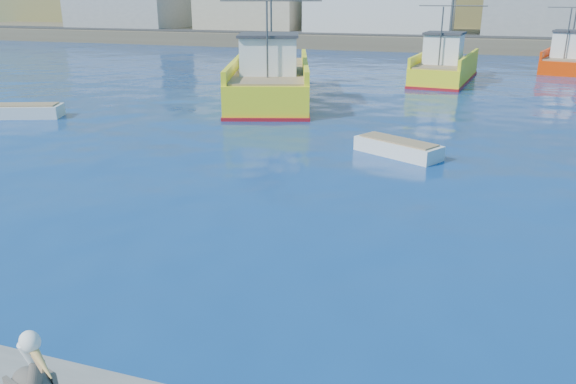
% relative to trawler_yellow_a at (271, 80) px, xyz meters
% --- Properties ---
extents(ground, '(260.00, 260.00, 0.00)m').
position_rel_trawler_yellow_a_xyz_m(ground, '(9.06, -23.18, -1.16)').
color(ground, navy).
rests_on(ground, ground).
extents(trawler_yellow_a, '(8.45, 14.27, 6.80)m').
position_rel_trawler_yellow_a_xyz_m(trawler_yellow_a, '(0.00, 0.00, 0.00)').
color(trawler_yellow_a, yellow).
rests_on(trawler_yellow_a, ground).
extents(trawler_yellow_b, '(4.91, 10.68, 6.40)m').
position_rel_trawler_yellow_a_xyz_m(trawler_yellow_b, '(9.46, 11.61, -0.17)').
color(trawler_yellow_b, yellow).
rests_on(trawler_yellow_b, ground).
extents(boat_orange, '(5.14, 9.10, 6.12)m').
position_rel_trawler_yellow_a_xyz_m(boat_orange, '(18.85, 21.07, -0.12)').
color(boat_orange, '#EE3302').
rests_on(boat_orange, ground).
extents(skiff_left, '(4.14, 2.68, 0.85)m').
position_rel_trawler_yellow_a_xyz_m(skiff_left, '(-10.38, -9.18, -0.89)').
color(skiff_left, silver).
rests_on(skiff_left, ground).
extents(skiff_mid, '(3.68, 2.74, 0.76)m').
position_rel_trawler_yellow_a_xyz_m(skiff_mid, '(9.20, -10.39, -0.92)').
color(skiff_mid, silver).
rests_on(skiff_mid, ground).
extents(pelican, '(1.16, 0.76, 1.47)m').
position_rel_trawler_yellow_a_xyz_m(pelican, '(6.77, -27.40, -0.04)').
color(pelican, '#595451').
rests_on(pelican, dock).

